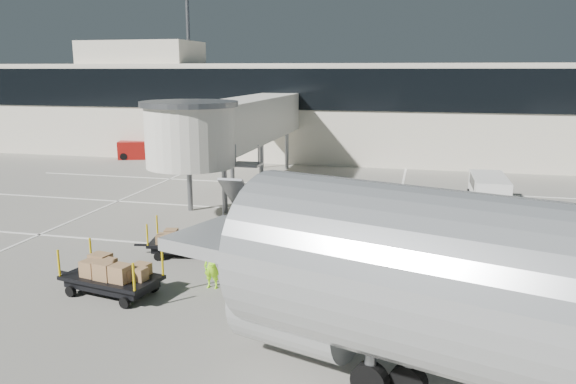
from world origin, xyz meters
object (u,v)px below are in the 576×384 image
(baggage_tug, at_px, (374,223))
(belt_loader, at_px, (142,150))
(ground_worker, at_px, (212,266))
(box_cart_near, at_px, (114,276))
(minivan, at_px, (489,188))
(suitcase_cart, at_px, (333,236))
(box_cart_far, at_px, (188,242))

(baggage_tug, height_order, belt_loader, belt_loader)
(ground_worker, relative_size, belt_loader, 0.37)
(box_cart_near, height_order, belt_loader, belt_loader)
(belt_loader, bearing_deg, minivan, -40.74)
(suitcase_cart, xyz_separation_m, box_cart_near, (-6.41, -7.07, 0.20))
(suitcase_cart, distance_m, ground_worker, 6.62)
(box_cart_far, height_order, ground_worker, ground_worker)
(box_cart_near, bearing_deg, ground_worker, 35.08)
(box_cart_far, bearing_deg, baggage_tug, 22.01)
(minivan, bearing_deg, box_cart_far, -137.76)
(suitcase_cart, height_order, ground_worker, ground_worker)
(box_cart_near, xyz_separation_m, ground_worker, (3.03, 1.38, 0.15))
(suitcase_cart, relative_size, box_cart_far, 0.83)
(baggage_tug, xyz_separation_m, box_cart_near, (-7.98, -9.14, 0.07))
(suitcase_cart, distance_m, box_cart_far, 6.21)
(box_cart_far, height_order, belt_loader, belt_loader)
(box_cart_near, relative_size, minivan, 0.92)
(suitcase_cart, height_order, belt_loader, belt_loader)
(ground_worker, bearing_deg, minivan, 55.28)
(box_cart_far, relative_size, minivan, 0.87)
(belt_loader, bearing_deg, box_cart_far, -77.02)
(suitcase_cart, height_order, box_cart_far, box_cart_far)
(baggage_tug, relative_size, box_cart_far, 0.68)
(box_cart_near, bearing_deg, minivan, 61.08)
(suitcase_cart, distance_m, box_cart_near, 9.54)
(minivan, xyz_separation_m, belt_loader, (-27.23, 11.00, -0.26))
(minivan, height_order, belt_loader, belt_loader)
(box_cart_near, bearing_deg, suitcase_cart, 58.51)
(ground_worker, height_order, minivan, minivan)
(minivan, relative_size, belt_loader, 1.03)
(baggage_tug, bearing_deg, box_cart_near, -149.40)
(box_cart_near, xyz_separation_m, box_cart_far, (0.74, 4.52, -0.11))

